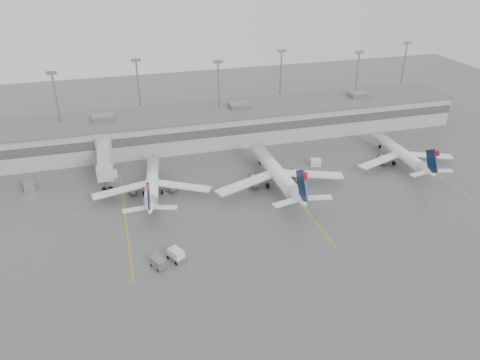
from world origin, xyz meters
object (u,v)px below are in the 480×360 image
object	(u,v)px
jet_mid_right	(277,172)
baggage_tug	(176,256)
jet_mid_left	(152,182)
jet_far_right	(401,153)

from	to	relation	value
jet_mid_right	baggage_tug	distance (m)	32.57
jet_mid_left	jet_far_right	xyz separation A→B (m)	(58.79, -1.18, -0.02)
jet_far_right	jet_mid_left	bearing A→B (deg)	-179.90
jet_far_right	baggage_tug	bearing A→B (deg)	-157.04
jet_mid_left	baggage_tug	bearing A→B (deg)	-79.00
jet_mid_left	baggage_tug	size ratio (longest dim) A/B	7.48
jet_mid_left	baggage_tug	xyz separation A→B (m)	(1.23, -24.10, -1.99)
baggage_tug	jet_mid_left	bearing A→B (deg)	64.63
jet_mid_right	jet_far_right	xyz separation A→B (m)	(32.35, 2.45, -0.51)
jet_mid_right	baggage_tug	size ratio (longest dim) A/B	8.82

